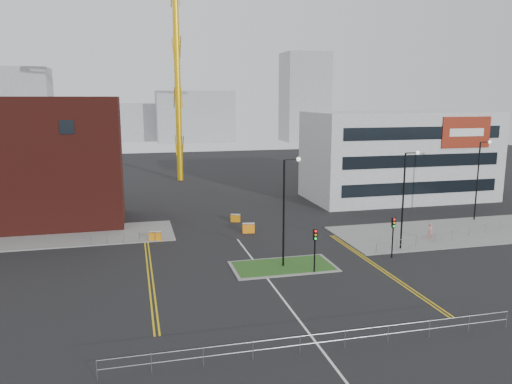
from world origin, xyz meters
TOP-DOWN VIEW (x-y plane):
  - ground at (0.00, 0.00)m, footprint 200.00×200.00m
  - pavement_left at (-20.00, 22.00)m, footprint 28.00×8.00m
  - pavement_right at (22.00, 14.00)m, footprint 24.00×10.00m
  - island_kerb at (2.00, 8.00)m, footprint 8.60×4.60m
  - grass_island at (2.00, 8.00)m, footprint 8.00×4.00m
  - brick_building at (-22.97, 28.00)m, footprint 24.20×10.07m
  - office_block at (26.01, 31.97)m, footprint 25.00×12.20m
  - tower_crane at (3.50, 53.86)m, footprint 52.09×11.78m
  - streetlamp_island at (2.22, 8.00)m, footprint 1.46×0.36m
  - streetlamp_right_near at (14.22, 10.00)m, footprint 1.46×0.36m
  - streetlamp_right_far at (28.22, 18.00)m, footprint 1.46×0.36m
  - traffic_light_island at (4.00, 5.98)m, footprint 0.28×0.33m
  - traffic_light_right at (12.00, 7.98)m, footprint 0.28×0.33m
  - railing_front at (0.00, -6.00)m, footprint 24.05×0.05m
  - railing_left at (-11.00, 18.00)m, footprint 6.05×0.05m
  - railing_right at (20.50, 11.50)m, footprint 19.05×5.05m
  - centre_line at (0.00, 2.00)m, footprint 0.15×30.00m
  - yellow_left_a at (-9.00, 10.00)m, footprint 0.12×24.00m
  - yellow_left_b at (-8.70, 10.00)m, footprint 0.12×24.00m
  - yellow_right_a at (9.50, 6.00)m, footprint 0.12×20.00m
  - yellow_right_b at (9.80, 6.00)m, footprint 0.12×20.00m
  - skyline_a at (-40.00, 120.00)m, footprint 18.00×12.00m
  - skyline_b at (10.00, 130.00)m, footprint 24.00×12.00m
  - skyline_c at (45.00, 125.00)m, footprint 14.00×12.00m
  - skyline_d at (-8.00, 140.00)m, footprint 30.00×12.00m
  - pedestrian at (18.34, 11.90)m, footprint 0.68×0.46m
  - barrier_left at (-8.00, 18.28)m, footprint 1.23×0.63m
  - barrier_mid at (1.25, 24.00)m, footprint 1.11×0.74m
  - barrier_right at (1.61, 19.04)m, footprint 1.29×0.56m

SIDE VIEW (x-z plane):
  - ground at x=0.00m, z-range 0.00..0.00m
  - centre_line at x=0.00m, z-range 0.00..0.01m
  - yellow_left_a at x=-9.00m, z-range 0.00..0.01m
  - yellow_left_b at x=-8.70m, z-range 0.00..0.01m
  - yellow_right_a at x=9.50m, z-range 0.00..0.01m
  - yellow_right_b at x=9.80m, z-range 0.00..0.01m
  - island_kerb at x=2.00m, z-range 0.00..0.08m
  - pavement_left at x=-20.00m, z-range 0.00..0.12m
  - pavement_right at x=22.00m, z-range 0.00..0.12m
  - grass_island at x=2.00m, z-range 0.00..0.12m
  - barrier_mid at x=1.25m, z-range 0.04..0.93m
  - barrier_left at x=-8.00m, z-range 0.04..1.03m
  - barrier_right at x=1.61m, z-range 0.04..1.10m
  - railing_left at x=-11.00m, z-range 0.19..1.29m
  - railing_right at x=20.50m, z-range 0.23..1.33m
  - railing_front at x=0.00m, z-range 0.23..1.33m
  - pedestrian at x=18.34m, z-range 0.00..1.83m
  - traffic_light_island at x=4.00m, z-range 0.74..4.39m
  - traffic_light_right at x=12.00m, z-range 0.74..4.39m
  - streetlamp_island at x=2.22m, z-range 0.82..10.00m
  - streetlamp_right_near at x=14.22m, z-range 0.82..10.00m
  - streetlamp_right_far at x=28.22m, z-range 0.82..10.00m
  - skyline_d at x=-8.00m, z-range 0.00..12.00m
  - office_block at x=26.01m, z-range 0.00..12.00m
  - brick_building at x=-22.97m, z-range -0.27..13.97m
  - skyline_b at x=10.00m, z-range 0.00..16.00m
  - skyline_a at x=-40.00m, z-range 0.00..22.00m
  - skyline_c at x=45.00m, z-range 0.00..28.00m
  - tower_crane at x=3.50m, z-range 7.59..48.14m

